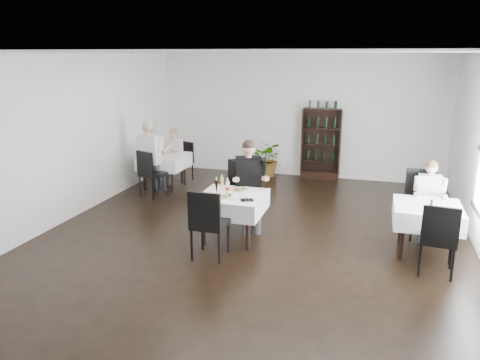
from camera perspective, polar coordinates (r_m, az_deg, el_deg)
name	(u,v)px	position (r m, az deg, el deg)	size (l,w,h in m)	color
room_shell	(250,151)	(7.32, 1.26, 3.50)	(9.00, 9.00, 9.00)	black
wine_shelf	(321,145)	(11.51, 9.84, 4.24)	(0.90, 0.28, 1.75)	black
main_table	(232,203)	(7.63, -0.95, -2.85)	(1.03, 1.03, 0.77)	black
left_table	(164,161)	(10.74, -9.21, 2.26)	(0.98, 0.98, 0.77)	black
right_table	(427,215)	(7.64, 21.84, -3.96)	(0.98, 0.98, 0.77)	black
potted_tree	(268,159)	(11.66, 3.49, 2.59)	(0.81, 0.70, 0.90)	#275E20
main_chair_far	(242,187)	(8.43, 0.21, -0.91)	(0.62, 0.62, 1.13)	black
main_chair_near	(208,220)	(6.90, -3.95, -4.92)	(0.50, 0.50, 1.08)	black
left_chair_far	(184,159)	(11.38, -6.88, 2.62)	(0.56, 0.56, 0.93)	black
left_chair_near	(150,171)	(10.09, -10.94, 1.11)	(0.60, 0.60, 1.01)	black
right_chair_far	(422,199)	(8.38, 21.32, -2.15)	(0.60, 0.60, 1.11)	black
right_chair_near	(439,235)	(6.94, 23.09, -6.23)	(0.52, 0.52, 1.04)	black
diner_main	(249,178)	(8.04, 1.12, 0.23)	(0.70, 0.73, 1.57)	#3E3D44
diner_left_far	(173,151)	(11.18, -8.22, 3.49)	(0.54, 0.57, 1.29)	#3E3D44
diner_left_near	(151,151)	(10.27, -10.75, 3.44)	(0.63, 0.64, 1.62)	#3E3D44
diner_right_far	(429,194)	(8.23, 22.08, -1.60)	(0.50, 0.49, 1.32)	#3E3D44
plate_far	(241,190)	(7.76, 0.08, -1.26)	(0.26, 0.26, 0.08)	white
plate_near	(226,197)	(7.41, -1.69, -2.06)	(0.29, 0.29, 0.07)	white
pilsner_dark	(217,187)	(7.57, -2.88, -0.86)	(0.07, 0.07, 0.30)	black
pilsner_lager	(222,184)	(7.72, -2.22, -0.55)	(0.07, 0.07, 0.30)	gold
coke_bottle	(228,188)	(7.58, -1.53, -0.94)	(0.07, 0.07, 0.27)	silver
napkin_cutlery	(247,200)	(7.28, 0.86, -2.44)	(0.24, 0.22, 0.02)	black
pepper_mill	(431,203)	(7.57, 22.30, -2.59)	(0.04, 0.04, 0.10)	black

